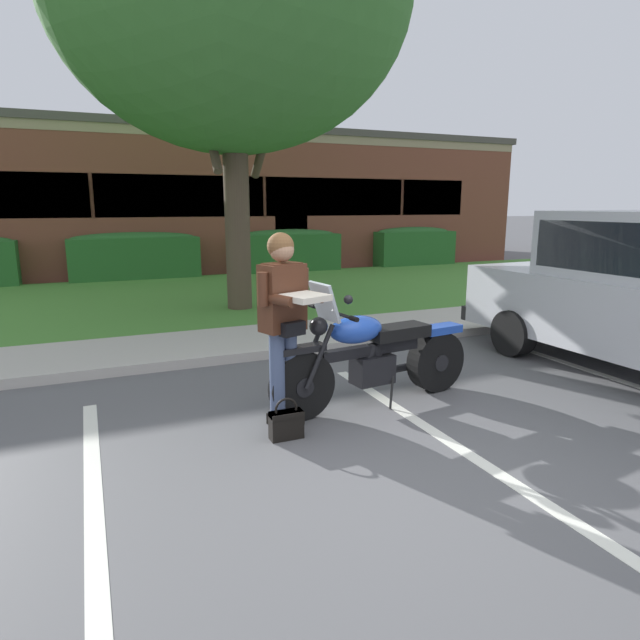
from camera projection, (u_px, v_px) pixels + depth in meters
ground_plane at (393, 477)px, 3.94m from camera, size 140.00×140.00×0.00m
curb_strip at (258, 354)px, 6.94m from camera, size 60.00×0.20×0.12m
concrete_walk at (240, 341)px, 7.71m from camera, size 60.00×1.50×0.08m
grass_lawn at (190, 297)px, 11.35m from camera, size 60.00×6.60×0.06m
stall_stripe_0 at (95, 524)px, 3.34m from camera, size 0.13×4.40×0.01m
stall_stripe_1 at (458, 447)px, 4.40m from camera, size 0.13×4.40×0.01m
motorcycle at (381, 355)px, 5.32m from camera, size 2.24×0.82×1.26m
rider_person at (284, 314)px, 4.67m from camera, size 0.55×0.65×1.70m
handbag at (286, 422)px, 4.55m from camera, size 0.28×0.13×0.36m
hedge_center_left at (135, 255)px, 14.03m from camera, size 3.21×0.90×1.24m
hedge_center_right at (289, 250)px, 15.66m from camera, size 2.94×0.90×1.24m
hedge_right at (413, 246)px, 17.30m from camera, size 2.63×0.90×1.24m
brick_building at (89, 201)px, 18.20m from camera, size 26.91×10.37×4.12m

